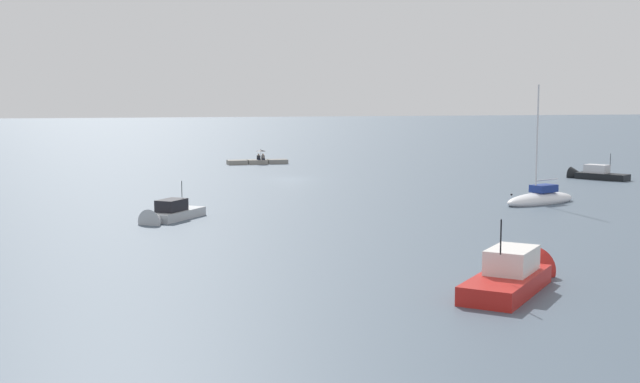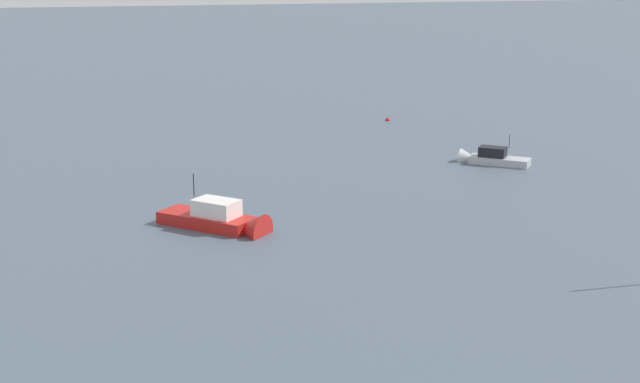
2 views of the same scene
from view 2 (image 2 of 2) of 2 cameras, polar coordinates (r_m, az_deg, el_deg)
name	(u,v)px [view 2 (image 2 of 2)]	position (r m, az deg, el deg)	size (l,w,h in m)	color
motorboat_grey_near	(488,159)	(73.15, 10.41, 1.97)	(4.66, 5.33, 3.06)	#ADB2B7
motorboat_red_mid	(223,222)	(55.03, -6.07, -1.92)	(6.48, 6.61, 3.98)	red
mooring_buoy_near	(388,120)	(90.98, 4.23, 4.46)	(0.44, 0.44, 0.44)	red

